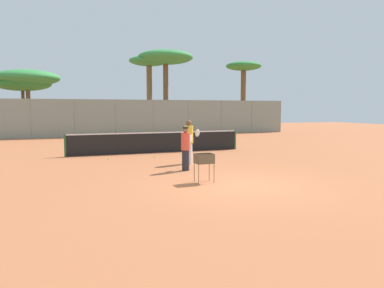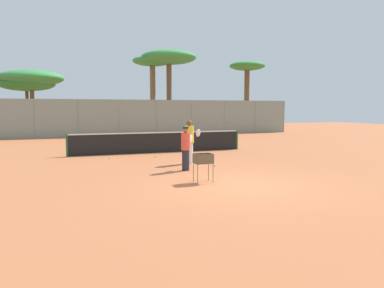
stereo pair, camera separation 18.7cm
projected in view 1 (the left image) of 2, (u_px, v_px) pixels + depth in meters
name	position (u px, v px, depth m)	size (l,w,h in m)	color
ground_plane	(241.00, 185.00, 11.14)	(80.00, 80.00, 0.00)	#B7663D
tennis_net	(157.00, 142.00, 19.33)	(9.16, 0.10, 1.07)	#26592D
back_fence	(116.00, 118.00, 30.46)	(31.96, 0.08, 3.01)	gray
tree_0	(166.00, 59.00, 36.10)	(5.31, 5.31, 7.86)	brown
tree_1	(244.00, 70.00, 39.32)	(3.72, 3.72, 7.18)	brown
tree_2	(27.00, 78.00, 31.38)	(5.30, 5.30, 5.51)	brown
tree_3	(22.00, 84.00, 31.85)	(4.74, 4.74, 4.95)	brown
tree_4	(149.00, 65.00, 36.52)	(3.90, 3.90, 7.39)	brown
player_white_outfit	(189.00, 141.00, 15.47)	(0.87, 0.53, 1.80)	white
player_red_cap	(186.00, 148.00, 13.75)	(0.67, 0.70, 1.61)	#26262D
ball_cart	(204.00, 161.00, 11.55)	(0.56, 0.41, 0.90)	brown
tennis_ball_0	(155.00, 157.00, 17.57)	(0.07, 0.07, 0.07)	#D1E54C
tennis_ball_1	(214.00, 165.00, 14.88)	(0.07, 0.07, 0.07)	#D1E54C
tennis_ball_2	(108.00, 159.00, 16.86)	(0.07, 0.07, 0.07)	#D1E54C
tennis_ball_3	(205.00, 160.00, 16.30)	(0.07, 0.07, 0.07)	#D1E54C
parked_car	(179.00, 126.00, 34.76)	(4.20, 1.70, 1.60)	#B2B7BC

